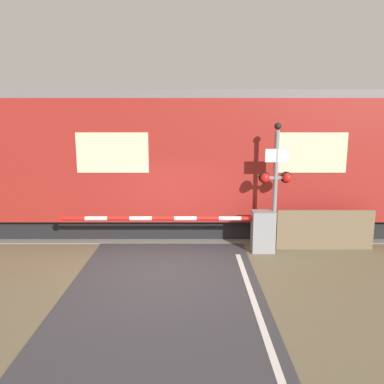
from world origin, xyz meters
TOP-DOWN VIEW (x-y plane):
  - ground_plane at (0.00, 0.00)m, footprint 80.00×80.00m
  - track_bed at (0.00, 3.51)m, footprint 36.00×3.20m
  - train at (-1.63, 3.51)m, footprint 20.00×2.91m
  - crossing_barrier at (1.99, 1.31)m, footprint 5.73×0.44m
  - signal_post at (2.77, 1.36)m, footprint 0.88×0.26m
  - roadside_fence at (4.20, 1.48)m, footprint 2.64×0.06m

SIDE VIEW (x-z plane):
  - ground_plane at x=0.00m, z-range 0.00..0.00m
  - track_bed at x=0.00m, z-range -0.04..0.09m
  - roadside_fence at x=4.20m, z-range 0.00..1.10m
  - crossing_barrier at x=1.99m, z-range 0.07..1.18m
  - signal_post at x=2.77m, z-range 0.24..3.66m
  - train at x=-1.63m, z-range 0.05..4.36m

